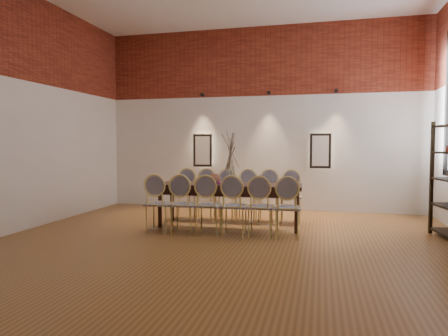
% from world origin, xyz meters
% --- Properties ---
extents(floor, '(7.00, 7.00, 0.02)m').
position_xyz_m(floor, '(0.00, 0.00, -0.01)').
color(floor, '#915F2D').
rests_on(floor, ground).
extents(wall_back, '(7.00, 0.10, 4.00)m').
position_xyz_m(wall_back, '(0.00, 3.55, 2.00)').
color(wall_back, silver).
rests_on(wall_back, ground).
extents(wall_front, '(7.00, 0.10, 4.00)m').
position_xyz_m(wall_front, '(0.00, -3.55, 2.00)').
color(wall_front, silver).
rests_on(wall_front, ground).
extents(wall_left, '(0.10, 7.00, 4.00)m').
position_xyz_m(wall_left, '(-3.55, 0.00, 2.00)').
color(wall_left, silver).
rests_on(wall_left, ground).
extents(brick_band_back, '(7.00, 0.02, 1.50)m').
position_xyz_m(brick_band_back, '(0.00, 3.48, 3.25)').
color(brick_band_back, maroon).
rests_on(brick_band_back, ground).
extents(brick_band_left, '(0.02, 7.00, 1.50)m').
position_xyz_m(brick_band_left, '(-3.48, 0.00, 3.25)').
color(brick_band_left, maroon).
rests_on(brick_band_left, ground).
extents(niche_left, '(0.36, 0.06, 0.66)m').
position_xyz_m(niche_left, '(-1.30, 3.45, 1.30)').
color(niche_left, '#FFEAC6').
rests_on(niche_left, wall_back).
extents(niche_right, '(0.36, 0.06, 0.66)m').
position_xyz_m(niche_right, '(1.30, 3.45, 1.30)').
color(niche_right, '#FFEAC6').
rests_on(niche_right, wall_back).
extents(spot_fixture_left, '(0.08, 0.10, 0.08)m').
position_xyz_m(spot_fixture_left, '(-1.30, 3.42, 2.55)').
color(spot_fixture_left, black).
rests_on(spot_fixture_left, wall_back).
extents(spot_fixture_mid, '(0.08, 0.10, 0.08)m').
position_xyz_m(spot_fixture_mid, '(0.20, 3.42, 2.55)').
color(spot_fixture_mid, black).
rests_on(spot_fixture_mid, wall_back).
extents(spot_fixture_right, '(0.08, 0.10, 0.08)m').
position_xyz_m(spot_fixture_right, '(1.60, 3.42, 2.55)').
color(spot_fixture_right, black).
rests_on(spot_fixture_right, wall_back).
extents(dining_table, '(2.52, 0.89, 0.75)m').
position_xyz_m(dining_table, '(-0.23, 1.49, 0.38)').
color(dining_table, black).
rests_on(dining_table, floor).
extents(chair_near_a, '(0.46, 0.46, 0.94)m').
position_xyz_m(chair_near_a, '(-1.25, 0.77, 0.47)').
color(chair_near_a, '#CEBD6B').
rests_on(chair_near_a, floor).
extents(chair_near_b, '(0.46, 0.46, 0.94)m').
position_xyz_m(chair_near_b, '(-0.83, 0.79, 0.47)').
color(chair_near_b, '#CEBD6B').
rests_on(chair_near_b, floor).
extents(chair_near_c, '(0.46, 0.46, 0.94)m').
position_xyz_m(chair_near_c, '(-0.42, 0.80, 0.47)').
color(chair_near_c, '#CEBD6B').
rests_on(chair_near_c, floor).
extents(chair_near_d, '(0.46, 0.46, 0.94)m').
position_xyz_m(chair_near_d, '(-0.00, 0.82, 0.47)').
color(chair_near_d, '#CEBD6B').
rests_on(chair_near_d, floor).
extents(chair_near_e, '(0.46, 0.46, 0.94)m').
position_xyz_m(chair_near_e, '(0.41, 0.83, 0.47)').
color(chair_near_e, '#CEBD6B').
rests_on(chair_near_e, floor).
extents(chair_near_f, '(0.46, 0.46, 0.94)m').
position_xyz_m(chair_near_f, '(0.83, 0.85, 0.47)').
color(chair_near_f, '#CEBD6B').
rests_on(chair_near_f, floor).
extents(chair_far_a, '(0.46, 0.46, 0.94)m').
position_xyz_m(chair_far_a, '(-1.30, 2.13, 0.47)').
color(chair_far_a, '#CEBD6B').
rests_on(chair_far_a, floor).
extents(chair_far_b, '(0.46, 0.46, 0.94)m').
position_xyz_m(chair_far_b, '(-0.88, 2.15, 0.47)').
color(chair_far_b, '#CEBD6B').
rests_on(chair_far_b, floor).
extents(chair_far_c, '(0.46, 0.46, 0.94)m').
position_xyz_m(chair_far_c, '(-0.47, 2.16, 0.47)').
color(chair_far_c, '#CEBD6B').
rests_on(chair_far_c, floor).
extents(chair_far_d, '(0.46, 0.46, 0.94)m').
position_xyz_m(chair_far_d, '(-0.05, 2.18, 0.47)').
color(chair_far_d, '#CEBD6B').
rests_on(chair_far_d, floor).
extents(chair_far_e, '(0.46, 0.46, 0.94)m').
position_xyz_m(chair_far_e, '(0.36, 2.19, 0.47)').
color(chair_far_e, '#CEBD6B').
rests_on(chair_far_e, floor).
extents(chair_far_f, '(0.46, 0.46, 0.94)m').
position_xyz_m(chair_far_f, '(0.78, 2.21, 0.47)').
color(chair_far_f, '#CEBD6B').
rests_on(chair_far_f, floor).
extents(vase, '(0.14, 0.14, 0.30)m').
position_xyz_m(vase, '(-0.22, 1.49, 0.90)').
color(vase, silver).
rests_on(vase, dining_table).
extents(dried_branches, '(0.50, 0.50, 0.70)m').
position_xyz_m(dried_branches, '(-0.22, 1.49, 1.35)').
color(dried_branches, brown).
rests_on(dried_branches, vase).
extents(bowl, '(0.24, 0.24, 0.18)m').
position_xyz_m(bowl, '(-0.49, 1.43, 0.84)').
color(bowl, brown).
rests_on(bowl, dining_table).
extents(book, '(0.27, 0.19, 0.03)m').
position_xyz_m(book, '(-0.39, 1.48, 0.77)').
color(book, '#932B79').
rests_on(book, dining_table).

